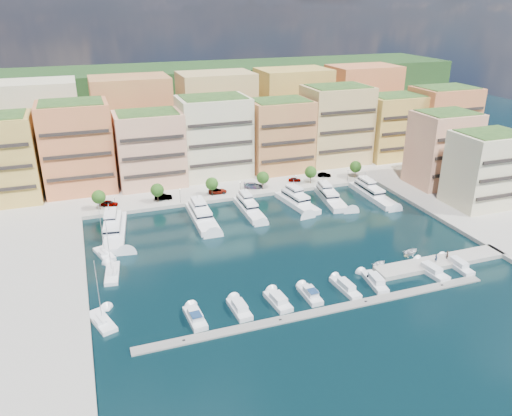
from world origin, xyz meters
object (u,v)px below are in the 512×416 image
(tree_4, at_px, (311,172))
(tender_0, at_px, (380,264))
(tree_2, at_px, (212,184))
(yacht_6, at_px, (371,193))
(car_1, at_px, (163,197))
(tree_3, at_px, (263,178))
(tree_0, at_px, (99,197))
(tree_5, at_px, (356,167))
(cruiser_4, at_px, (310,295))
(cruiser_6, at_px, (375,282))
(person_1, at_px, (447,255))
(yacht_2, at_px, (201,215))
(sailboat_0, at_px, (102,322))
(yacht_4, at_px, (296,201))
(yacht_0, at_px, (115,229))
(cruiser_3, at_px, (278,301))
(sailboat_1, at_px, (112,274))
(cruiser_5, at_px, (345,288))
(car_2, at_px, (218,191))
(tree_1, at_px, (157,190))
(lamppost_0, at_px, (115,201))
(person_0, at_px, (436,258))
(lamppost_1, at_px, (180,193))
(lamppost_2, at_px, (240,186))
(car_0, at_px, (109,203))
(tender_1, at_px, (406,255))
(sailboat_2, at_px, (104,255))
(tender_2, at_px, (411,252))
(yacht_5, at_px, (330,197))
(car_4, at_px, (295,179))
(cruiser_1, at_px, (195,318))
(cruiser_8, at_px, (430,271))
(cruiser_9, at_px, (457,265))
(lamppost_4, at_px, (348,173))
(lamppost_3, at_px, (296,179))
(car_3, at_px, (253,185))
(car_5, at_px, (324,175))

(tree_4, xyz_separation_m, tender_0, (-7.20, -51.45, -4.37))
(tree_2, relative_size, yacht_6, 0.27)
(car_1, bearing_deg, tree_3, -84.88)
(tree_0, height_order, tree_5, same)
(cruiser_4, relative_size, cruiser_6, 0.82)
(cruiser_4, distance_m, person_1, 35.18)
(yacht_2, height_order, sailboat_0, sailboat_0)
(yacht_4, bearing_deg, cruiser_4, -110.50)
(yacht_2, bearing_deg, yacht_0, -177.46)
(cruiser_3, height_order, sailboat_1, sailboat_1)
(tree_3, relative_size, cruiser_5, 0.64)
(cruiser_3, height_order, car_2, car_2)
(tree_1, height_order, tree_2, same)
(lamppost_0, bearing_deg, tree_2, 4.70)
(tree_1, relative_size, person_0, 2.92)
(lamppost_0, bearing_deg, lamppost_1, 0.00)
(lamppost_2, bearing_deg, car_0, 173.60)
(tree_2, bearing_deg, tender_1, -56.93)
(tree_0, distance_m, sailboat_2, 26.77)
(cruiser_3, bearing_deg, car_1, 101.28)
(tree_3, distance_m, tender_2, 52.72)
(tree_2, bearing_deg, sailboat_1, -131.33)
(tree_3, bearing_deg, yacht_5, -38.40)
(yacht_6, distance_m, car_4, 24.70)
(yacht_0, bearing_deg, cruiser_1, -76.21)
(cruiser_4, height_order, car_2, car_2)
(sailboat_2, height_order, person_1, sailboat_2)
(sailboat_0, bearing_deg, cruiser_8, -4.02)
(tree_3, bearing_deg, sailboat_2, -151.57)
(cruiser_3, xyz_separation_m, cruiser_9, (42.60, -0.02, -0.00))
(lamppost_4, height_order, tender_2, lamppost_4)
(cruiser_3, height_order, tender_2, cruiser_3)
(tree_2, distance_m, lamppost_3, 26.12)
(tender_2, xyz_separation_m, car_3, (-21.29, 51.03, 1.41))
(cruiser_4, distance_m, tender_0, 21.28)
(tree_1, relative_size, car_3, 0.97)
(yacht_4, bearing_deg, lamppost_1, 161.90)
(tree_0, relative_size, yacht_4, 0.31)
(tree_3, relative_size, lamppost_1, 1.35)
(tender_0, bearing_deg, lamppost_0, 27.13)
(car_5, xyz_separation_m, person_1, (0.65, -59.35, 0.20))
(cruiser_4, relative_size, car_4, 1.84)
(lamppost_3, distance_m, yacht_0, 56.78)
(sailboat_2, bearing_deg, cruiser_8, -25.68)
(lamppost_1, relative_size, sailboat_2, 0.32)
(cruiser_9, distance_m, sailboat_1, 75.36)
(yacht_6, relative_size, cruiser_8, 2.25)
(yacht_6, bearing_deg, tender_0, -119.05)
(tender_1, bearing_deg, cruiser_3, 97.33)
(cruiser_4, bearing_deg, tender_1, 15.73)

